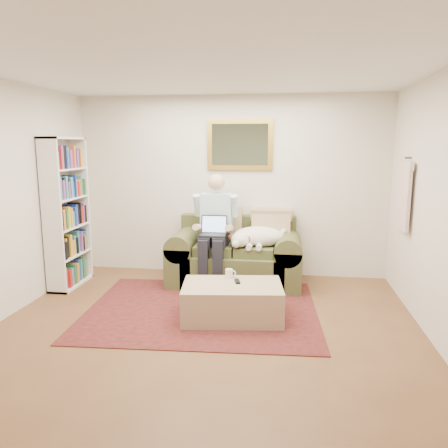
% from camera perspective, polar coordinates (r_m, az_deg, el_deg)
% --- Properties ---
extents(room_shell, '(4.51, 5.00, 2.61)m').
position_cam_1_polar(room_shell, '(4.28, -2.81, 2.24)').
color(room_shell, brown).
rests_on(room_shell, ground).
extents(rug, '(2.77, 2.27, 0.01)m').
position_cam_1_polar(rug, '(5.20, -2.89, -11.06)').
color(rug, black).
rests_on(rug, room_shell).
extents(sofa, '(1.79, 0.91, 1.08)m').
position_cam_1_polar(sofa, '(6.07, 1.51, -4.86)').
color(sofa, brown).
rests_on(sofa, room_shell).
extents(seated_man, '(0.59, 0.84, 1.51)m').
position_cam_1_polar(seated_man, '(5.85, -1.28, -0.97)').
color(seated_man, '#8CC9D8').
rests_on(seated_man, sofa).
extents(laptop, '(0.35, 0.28, 0.25)m').
position_cam_1_polar(laptop, '(5.77, -1.39, -0.75)').
color(laptop, black).
rests_on(laptop, seated_man).
extents(sleeping_dog, '(0.74, 0.46, 0.27)m').
position_cam_1_polar(sleeping_dog, '(5.87, 4.55, -1.65)').
color(sleeping_dog, white).
rests_on(sleeping_dog, sofa).
extents(ottoman, '(1.16, 0.82, 0.39)m').
position_cam_1_polar(ottoman, '(4.89, 1.08, -10.08)').
color(ottoman, tan).
rests_on(ottoman, room_shell).
extents(coffee_mug, '(0.08, 0.08, 0.10)m').
position_cam_1_polar(coffee_mug, '(5.05, 0.66, -6.46)').
color(coffee_mug, white).
rests_on(coffee_mug, ottoman).
extents(tv_remote, '(0.08, 0.16, 0.02)m').
position_cam_1_polar(tv_remote, '(4.90, 1.74, -7.48)').
color(tv_remote, black).
rests_on(tv_remote, ottoman).
extents(bookshelf, '(0.28, 0.80, 2.00)m').
position_cam_1_polar(bookshelf, '(6.21, -19.87, 1.37)').
color(bookshelf, white).
rests_on(bookshelf, room_shell).
extents(wall_mirror, '(0.94, 0.04, 0.72)m').
position_cam_1_polar(wall_mirror, '(6.31, 2.08, 10.32)').
color(wall_mirror, gold).
rests_on(wall_mirror, room_shell).
extents(hanging_shirt, '(0.06, 0.52, 0.90)m').
position_cam_1_polar(hanging_shirt, '(5.61, 22.46, 3.91)').
color(hanging_shirt, beige).
rests_on(hanging_shirt, room_shell).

